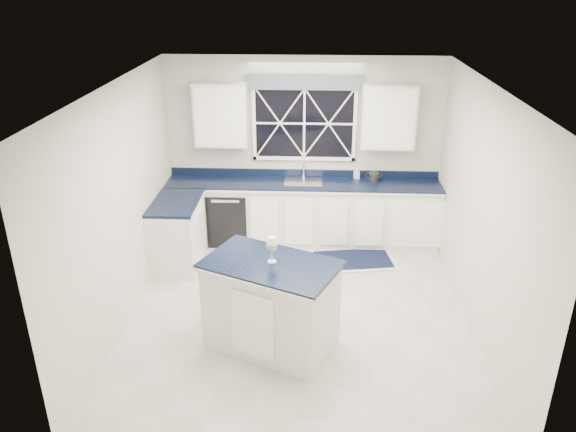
# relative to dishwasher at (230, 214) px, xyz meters

# --- Properties ---
(ground) EXTENTS (4.50, 4.50, 0.00)m
(ground) POSITION_rel_dishwasher_xyz_m (1.10, -1.95, -0.41)
(ground) COLOR #A8A7A3
(ground) RESTS_ON ground
(back_wall) EXTENTS (4.00, 0.10, 2.70)m
(back_wall) POSITION_rel_dishwasher_xyz_m (1.10, 0.30, 0.94)
(back_wall) COLOR beige
(back_wall) RESTS_ON ground
(base_cabinets) EXTENTS (3.99, 1.60, 0.90)m
(base_cabinets) POSITION_rel_dishwasher_xyz_m (0.77, -0.17, 0.04)
(base_cabinets) COLOR white
(base_cabinets) RESTS_ON ground
(countertop) EXTENTS (3.98, 0.64, 0.04)m
(countertop) POSITION_rel_dishwasher_xyz_m (1.10, 0.00, 0.51)
(countertop) COLOR black
(countertop) RESTS_ON base_cabinets
(dishwasher) EXTENTS (0.60, 0.58, 0.82)m
(dishwasher) POSITION_rel_dishwasher_xyz_m (0.00, 0.00, 0.00)
(dishwasher) COLOR black
(dishwasher) RESTS_ON ground
(window) EXTENTS (1.65, 0.09, 1.26)m
(window) POSITION_rel_dishwasher_xyz_m (1.10, 0.25, 1.42)
(window) COLOR black
(window) RESTS_ON ground
(upper_cabinets) EXTENTS (3.10, 0.34, 0.90)m
(upper_cabinets) POSITION_rel_dishwasher_xyz_m (1.10, 0.13, 1.49)
(upper_cabinets) COLOR white
(upper_cabinets) RESTS_ON ground
(faucet) EXTENTS (0.05, 0.20, 0.30)m
(faucet) POSITION_rel_dishwasher_xyz_m (1.10, 0.19, 0.69)
(faucet) COLOR silver
(faucet) RESTS_ON countertop
(island) EXTENTS (1.58, 1.31, 1.01)m
(island) POSITION_rel_dishwasher_xyz_m (0.82, -2.58, 0.10)
(island) COLOR white
(island) RESTS_ON ground
(rug) EXTENTS (1.28, 0.89, 0.02)m
(rug) POSITION_rel_dishwasher_xyz_m (1.83, -0.60, -0.40)
(rug) COLOR beige
(rug) RESTS_ON ground
(kettle) EXTENTS (0.23, 0.20, 0.17)m
(kettle) POSITION_rel_dishwasher_xyz_m (2.13, 0.11, 0.61)
(kettle) COLOR #2B2C2E
(kettle) RESTS_ON countertop
(wine_glass) EXTENTS (0.12, 0.12, 0.28)m
(wine_glass) POSITION_rel_dishwasher_xyz_m (0.84, -2.56, 0.80)
(wine_glass) COLOR silver
(wine_glass) RESTS_ON island
(soap_bottle) EXTENTS (0.09, 0.09, 0.16)m
(soap_bottle) POSITION_rel_dishwasher_xyz_m (1.88, 0.22, 0.61)
(soap_bottle) COLOR silver
(soap_bottle) RESTS_ON countertop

